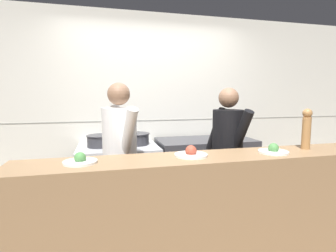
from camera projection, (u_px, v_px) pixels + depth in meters
wall_back_tiled at (152, 109)px, 3.65m from camera, size 8.00×0.06×2.60m
oven_range at (119, 181)px, 3.24m from camera, size 0.97×0.71×0.88m
prep_counter at (205, 173)px, 3.52m from camera, size 1.26×0.65×0.92m
pass_counter at (209, 217)px, 2.15m from camera, size 3.02×0.45×1.01m
stock_pot at (100, 140)px, 3.16m from camera, size 0.32×0.32×0.14m
sauce_pot at (136, 138)px, 3.29m from camera, size 0.34×0.34×0.14m
chefs_knife at (221, 140)px, 3.39m from camera, size 0.37×0.07×0.02m
plated_dish_main at (80, 160)px, 1.86m from camera, size 0.24×0.24×0.08m
plated_dish_appetiser at (191, 153)px, 2.08m from camera, size 0.26×0.26×0.09m
plated_dish_dessert at (273, 150)px, 2.20m from camera, size 0.25×0.25×0.09m
pepper_mill at (306, 128)px, 2.35m from camera, size 0.08×0.08×0.37m
chef_head_cook at (120, 157)px, 2.54m from camera, size 0.42×0.69×1.61m
chef_sous at (227, 154)px, 2.78m from camera, size 0.39×0.69×1.57m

